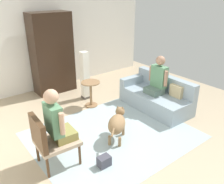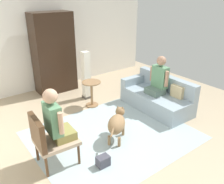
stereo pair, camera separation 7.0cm
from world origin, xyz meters
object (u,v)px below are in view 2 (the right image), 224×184
at_px(person_on_armchair, 55,119).
at_px(dog, 117,123).
at_px(person_on_couch, 159,78).
at_px(armchair, 48,138).
at_px(handbag, 103,161).
at_px(couch, 157,97).
at_px(column_lamp, 86,76).
at_px(armoire_cabinet, 54,53).
at_px(round_end_table, 92,91).

distance_m(person_on_armchair, dog, 1.28).
distance_m(person_on_couch, dog, 1.70).
bearing_deg(armchair, handbag, -38.74).
relative_size(couch, person_on_couch, 1.97).
distance_m(couch, person_on_couch, 0.50).
relative_size(person_on_couch, handbag, 4.23).
height_order(column_lamp, armoire_cabinet, armoire_cabinet).
distance_m(person_on_armchair, column_lamp, 2.59).
relative_size(person_on_couch, dog, 1.27).
distance_m(couch, handbag, 2.46).
bearing_deg(handbag, round_end_table, 61.87).
bearing_deg(person_on_couch, dog, -164.50).
height_order(round_end_table, handbag, round_end_table).
relative_size(person_on_armchair, round_end_table, 1.41).
bearing_deg(armoire_cabinet, round_end_table, -79.70).
distance_m(person_on_armchair, handbag, 1.05).
bearing_deg(couch, person_on_couch, -133.62).
relative_size(person_on_couch, column_lamp, 0.71).
height_order(couch, armchair, armchair).
bearing_deg(handbag, armchair, 141.26).
bearing_deg(armchair, dog, -3.13).
bearing_deg(person_on_couch, handbag, -157.92).
distance_m(couch, person_on_armchair, 2.87).
bearing_deg(dog, armchair, 176.87).
height_order(dog, handbag, dog).
distance_m(round_end_table, dog, 1.56).
bearing_deg(round_end_table, handbag, -118.13).
bearing_deg(handbag, person_on_armchair, 134.50).
height_order(couch, round_end_table, couch).
bearing_deg(couch, dog, -163.89).
height_order(armchair, armoire_cabinet, armoire_cabinet).
distance_m(round_end_table, column_lamp, 0.55).
xyz_separation_m(couch, round_end_table, (-1.21, 1.04, 0.11)).
distance_m(armchair, person_on_armchair, 0.33).
relative_size(person_on_armchair, column_lamp, 0.71).
distance_m(armchair, round_end_table, 2.25).
height_order(person_on_armchair, column_lamp, person_on_armchair).
relative_size(armchair, person_on_armchair, 1.04).
relative_size(dog, armoire_cabinet, 0.33).
relative_size(round_end_table, armoire_cabinet, 0.29).
bearing_deg(handbag, armoire_cabinet, 77.00).
bearing_deg(armchair, column_lamp, 45.49).
bearing_deg(couch, person_on_armchair, -171.84).
bearing_deg(person_on_armchair, handbag, -45.50).
distance_m(dog, armoire_cabinet, 3.05).
bearing_deg(couch, armchair, -172.43).
height_order(person_on_couch, handbag, person_on_couch).
bearing_deg(column_lamp, couch, -54.82).
xyz_separation_m(couch, person_on_couch, (-0.02, -0.03, 0.49)).
bearing_deg(handbag, couch, 22.41).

